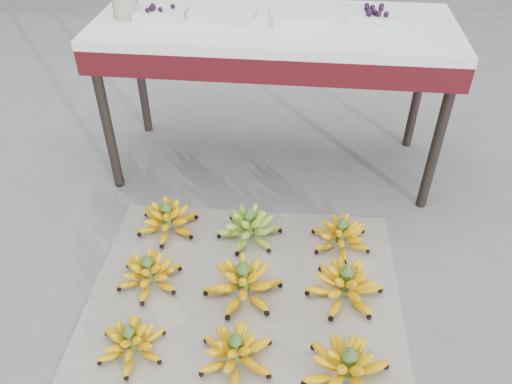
# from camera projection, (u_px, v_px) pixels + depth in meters

# --- Properties ---
(ground) EXTENTS (60.00, 60.00, 0.00)m
(ground) POSITION_uv_depth(u_px,v_px,m) (220.00, 297.00, 2.02)
(ground) COLOR slate
(ground) RESTS_ON ground
(newspaper_mat) EXTENTS (1.28, 1.08, 0.01)m
(newspaper_mat) POSITION_uv_depth(u_px,v_px,m) (245.00, 296.00, 2.02)
(newspaper_mat) COLOR white
(newspaper_mat) RESTS_ON ground
(bunch_front_left) EXTENTS (0.32, 0.32, 0.15)m
(bunch_front_left) POSITION_uv_depth(u_px,v_px,m) (131.00, 342.00, 1.79)
(bunch_front_left) COLOR #F2B902
(bunch_front_left) RESTS_ON newspaper_mat
(bunch_front_center) EXTENTS (0.34, 0.34, 0.17)m
(bunch_front_center) POSITION_uv_depth(u_px,v_px,m) (236.00, 352.00, 1.75)
(bunch_front_center) COLOR #F2B902
(bunch_front_center) RESTS_ON newspaper_mat
(bunch_front_right) EXTENTS (0.34, 0.34, 0.19)m
(bunch_front_right) POSITION_uv_depth(u_px,v_px,m) (347.00, 368.00, 1.69)
(bunch_front_right) COLOR #F2B902
(bunch_front_right) RESTS_ON newspaper_mat
(bunch_mid_left) EXTENTS (0.34, 0.34, 0.16)m
(bunch_mid_left) POSITION_uv_depth(u_px,v_px,m) (149.00, 273.00, 2.04)
(bunch_mid_left) COLOR #F2B902
(bunch_mid_left) RESTS_ON newspaper_mat
(bunch_mid_center) EXTENTS (0.35, 0.35, 0.19)m
(bunch_mid_center) POSITION_uv_depth(u_px,v_px,m) (243.00, 282.00, 1.99)
(bunch_mid_center) COLOR #F2B902
(bunch_mid_center) RESTS_ON newspaper_mat
(bunch_mid_right) EXTENTS (0.34, 0.34, 0.18)m
(bunch_mid_right) POSITION_uv_depth(u_px,v_px,m) (345.00, 285.00, 1.98)
(bunch_mid_right) COLOR #F2B902
(bunch_mid_right) RESTS_ON newspaper_mat
(bunch_back_left) EXTENTS (0.37, 0.37, 0.17)m
(bunch_back_left) POSITION_uv_depth(u_px,v_px,m) (167.00, 219.00, 2.29)
(bunch_back_left) COLOR #F2B902
(bunch_back_left) RESTS_ON newspaper_mat
(bunch_back_center) EXTENTS (0.33, 0.33, 0.18)m
(bunch_back_center) POSITION_uv_depth(u_px,v_px,m) (250.00, 227.00, 2.25)
(bunch_back_center) COLOR #7DAF2A
(bunch_back_center) RESTS_ON newspaper_mat
(bunch_back_right) EXTENTS (0.30, 0.30, 0.16)m
(bunch_back_right) POSITION_uv_depth(u_px,v_px,m) (341.00, 235.00, 2.21)
(bunch_back_right) COLOR #F2B902
(bunch_back_right) RESTS_ON newspaper_mat
(vendor_table) EXTENTS (1.65, 0.66, 0.79)m
(vendor_table) POSITION_uv_depth(u_px,v_px,m) (274.00, 40.00, 2.32)
(vendor_table) COLOR black
(vendor_table) RESTS_ON ground
(tray_far_left) EXTENTS (0.24, 0.18, 0.06)m
(tray_far_left) POSITION_uv_depth(u_px,v_px,m) (161.00, 13.00, 2.28)
(tray_far_left) COLOR silver
(tray_far_left) RESTS_ON vendor_table
(tray_left) EXTENTS (0.30, 0.24, 0.04)m
(tray_left) POSITION_uv_depth(u_px,v_px,m) (223.00, 13.00, 2.28)
(tray_left) COLOR silver
(tray_left) RESTS_ON vendor_table
(tray_right) EXTENTS (0.29, 0.23, 0.04)m
(tray_right) POSITION_uv_depth(u_px,v_px,m) (299.00, 17.00, 2.24)
(tray_right) COLOR silver
(tray_right) RESTS_ON vendor_table
(tray_far_right) EXTENTS (0.28, 0.21, 0.07)m
(tray_far_right) POSITION_uv_depth(u_px,v_px,m) (378.00, 17.00, 2.24)
(tray_far_right) COLOR silver
(tray_far_right) RESTS_ON vendor_table
(glass_jar) EXTENTS (0.15, 0.15, 0.15)m
(glass_jar) POSITION_uv_depth(u_px,v_px,m) (125.00, 0.00, 2.26)
(glass_jar) COLOR beige
(glass_jar) RESTS_ON vendor_table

